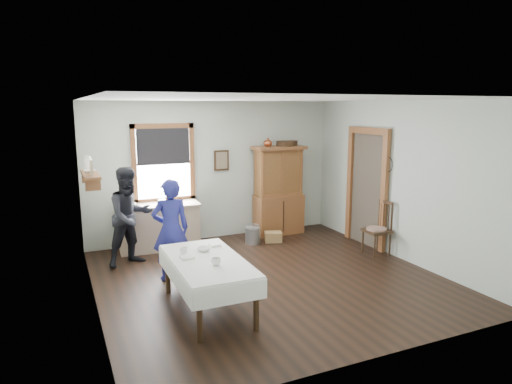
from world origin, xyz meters
The scene contains 20 objects.
room centered at (0.00, 0.00, 1.35)m, with size 5.01×5.01×2.70m.
window centered at (-1.00, 2.46, 1.63)m, with size 1.18×0.07×1.48m.
doorway centered at (2.46, 0.85, 1.16)m, with size 0.09×1.14×2.22m.
wall_shelf centered at (-2.37, 1.54, 1.57)m, with size 0.24×1.00×0.44m.
framed_picture centered at (0.15, 2.46, 1.55)m, with size 0.30×0.04×0.40m, color #382613.
rug_beater centered at (2.45, 0.30, 1.72)m, with size 0.27×0.27×0.01m, color black.
work_counter centered at (-1.20, 2.14, 0.42)m, with size 1.48×0.56×0.85m, color tan.
china_hutch centered at (1.29, 2.22, 0.90)m, with size 1.06×0.50×1.81m, color brown.
dining_table centered at (-1.19, -0.69, 0.34)m, with size 0.90×1.72×0.69m, color white.
spindle_chair centered at (2.24, 0.24, 0.49)m, with size 0.45×0.45×0.97m, color #382613.
pail centered at (0.52, 1.77, 0.16)m, with size 0.29×0.29×0.31m, color #94989C.
wicker_basket centered at (0.92, 1.70, 0.10)m, with size 0.33×0.23×0.19m, color olive.
woman_blue centered at (-1.35, 0.59, 0.72)m, with size 0.52×0.34×1.43m, color navy.
figure_dark centered at (-1.80, 1.52, 0.76)m, with size 0.74×0.57×1.51m, color black.
table_cup_a centered at (-1.16, -0.94, 0.73)m, with size 0.12×0.12×0.09m, color white.
table_cup_b centered at (-1.41, -0.39, 0.73)m, with size 0.10×0.10×0.09m, color white.
table_bowl centered at (-1.13, -0.34, 0.71)m, with size 0.20×0.20×0.05m, color white.
counter_book centered at (-1.11, 2.24, 0.86)m, with size 0.15×0.21×0.02m, color #74654D.
counter_bowl centered at (-1.68, 2.22, 0.87)m, with size 0.19×0.19×0.06m, color white.
shelf_bowl centered at (-2.37, 1.55, 1.60)m, with size 0.22×0.22×0.05m, color white.
Camera 1 is at (-2.88, -5.98, 2.59)m, focal length 32.00 mm.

